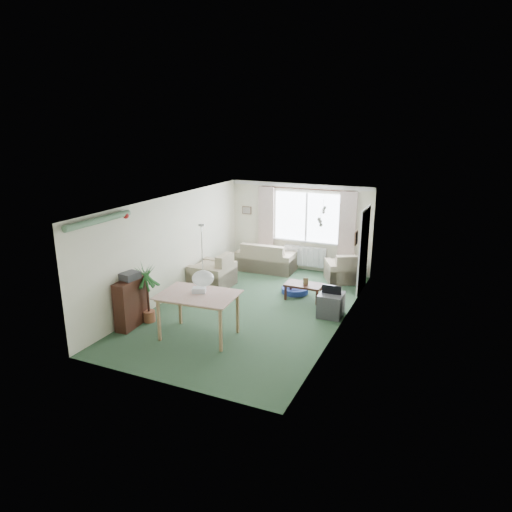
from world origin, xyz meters
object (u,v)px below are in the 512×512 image
at_px(armchair_left, 212,270).
at_px(armchair_corner, 343,267).
at_px(coffee_table, 303,292).
at_px(houseplant, 148,293).
at_px(dining_table, 199,316).
at_px(sofa, 266,256).
at_px(pet_bed, 295,290).
at_px(bookshelf, 131,303).
at_px(tv_cube, 331,305).

bearing_deg(armchair_left, armchair_corner, 122.45).
bearing_deg(coffee_table, houseplant, -135.64).
xyz_separation_m(coffee_table, dining_table, (-1.21, -2.65, 0.23)).
height_order(sofa, pet_bed, sofa).
xyz_separation_m(coffee_table, bookshelf, (-2.71, -2.78, 0.30)).
xyz_separation_m(sofa, tv_cube, (2.48, -2.35, -0.15)).
bearing_deg(coffee_table, bookshelf, -134.33).
bearing_deg(tv_cube, coffee_table, 140.50).
xyz_separation_m(armchair_corner, pet_bed, (-0.84, -1.34, -0.31)).
bearing_deg(coffee_table, sofa, 134.17).
relative_size(armchair_left, dining_table, 0.71).
xyz_separation_m(sofa, armchair_corner, (2.17, -0.02, -0.02)).
height_order(sofa, bookshelf, bookshelf).
distance_m(armchair_left, tv_cube, 3.26).
height_order(armchair_corner, tv_cube, armchair_corner).
distance_m(armchair_left, coffee_table, 2.39).
relative_size(coffee_table, dining_table, 0.63).
relative_size(bookshelf, houseplant, 0.80).
relative_size(houseplant, pet_bed, 1.91).
bearing_deg(pet_bed, bookshelf, -127.46).
bearing_deg(coffee_table, tv_cube, -38.35).
bearing_deg(tv_cube, armchair_corner, 96.41).
bearing_deg(tv_cube, dining_table, -136.78).
height_order(armchair_corner, pet_bed, armchair_corner).
distance_m(sofa, bookshelf, 4.61).
distance_m(sofa, dining_table, 4.37).
distance_m(sofa, coffee_table, 2.38).
xyz_separation_m(armchair_left, dining_table, (1.16, -2.57, -0.01)).
relative_size(sofa, houseplant, 1.28).
distance_m(bookshelf, houseplant, 0.38).
distance_m(armchair_corner, houseplant, 5.15).
height_order(coffee_table, houseplant, houseplant).
bearing_deg(houseplant, bookshelf, -121.50).
distance_m(bookshelf, dining_table, 1.51).
xyz_separation_m(armchair_corner, tv_cube, (0.31, -2.33, -0.13)).
relative_size(coffee_table, pet_bed, 1.32).
distance_m(armchair_left, bookshelf, 2.72).
bearing_deg(sofa, tv_cube, 134.21).
bearing_deg(sofa, dining_table, 93.49).
bearing_deg(bookshelf, tv_cube, 26.38).
bearing_deg(bookshelf, houseplant, 53.90).
bearing_deg(armchair_left, tv_cube, 81.01).
height_order(tv_cube, pet_bed, tv_cube).
bearing_deg(houseplant, tv_cube, 28.45).
distance_m(armchair_left, pet_bed, 2.12).
relative_size(armchair_left, tv_cube, 1.77).
bearing_deg(armchair_corner, coffee_table, 45.66).
bearing_deg(dining_table, tv_cube, 44.37).
bearing_deg(houseplant, pet_bed, 51.93).
height_order(armchair_corner, armchair_left, armchair_left).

